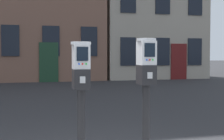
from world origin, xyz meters
The scene contains 2 objects.
parking_meter_near_kerb centered at (-0.03, -0.14, 1.11)m, with size 0.23×0.26×1.41m.
parking_meter_twin_adjacent centered at (0.71, -0.14, 1.15)m, with size 0.23×0.26×1.46m.
Camera 1 is at (-0.66, -3.65, 1.41)m, focal length 53.72 mm.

